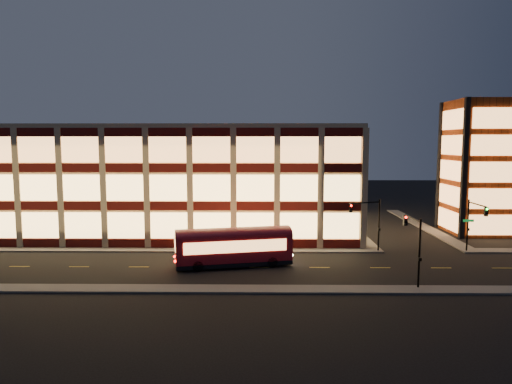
{
  "coord_description": "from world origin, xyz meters",
  "views": [
    {
      "loc": [
        10.22,
        -50.16,
        12.33
      ],
      "look_at": [
        9.51,
        8.0,
        6.01
      ],
      "focal_mm": 32.0,
      "sensor_mm": 36.0,
      "label": 1
    }
  ],
  "objects": [
    {
      "name": "sidewalk_office_east",
      "position": [
        23.0,
        17.0,
        0.07
      ],
      "size": [
        2.0,
        30.0,
        0.15
      ],
      "primitive_type": "cube",
      "color": "#514F4C",
      "rests_on": "ground"
    },
    {
      "name": "sidewalk_tower_west",
      "position": [
        34.0,
        17.0,
        0.07
      ],
      "size": [
        2.0,
        30.0,
        0.15
      ],
      "primitive_type": "cube",
      "color": "#514F4C",
      "rests_on": "ground"
    },
    {
      "name": "traffic_signal_near",
      "position": [
        23.5,
        -11.03,
        4.13
      ],
      "size": [
        0.32,
        4.45,
        6.0
      ],
      "color": "black",
      "rests_on": "ground"
    },
    {
      "name": "sidewalk_near",
      "position": [
        0.0,
        -13.0,
        0.07
      ],
      "size": [
        100.0,
        2.0,
        0.15
      ],
      "primitive_type": "cube",
      "color": "#514F4C",
      "rests_on": "ground"
    },
    {
      "name": "traffic_signal_right",
      "position": [
        33.5,
        -0.62,
        4.1
      ],
      "size": [
        1.2,
        4.37,
        6.0
      ],
      "color": "black",
      "rests_on": "ground"
    },
    {
      "name": "trolley_bus",
      "position": [
        7.43,
        -5.5,
        2.16
      ],
      "size": [
        11.84,
        5.32,
        3.89
      ],
      "rotation": [
        0.0,
        0.0,
        0.22
      ],
      "color": "maroon",
      "rests_on": "ground"
    },
    {
      "name": "office_building",
      "position": [
        -2.91,
        16.91,
        7.25
      ],
      "size": [
        50.45,
        30.45,
        14.5
      ],
      "color": "tan",
      "rests_on": "ground"
    },
    {
      "name": "sidewalk_office_south",
      "position": [
        -3.0,
        1.0,
        0.07
      ],
      "size": [
        54.0,
        2.0,
        0.15
      ],
      "primitive_type": "cube",
      "color": "#514F4C",
      "rests_on": "ground"
    },
    {
      "name": "traffic_signal_far",
      "position": [
        22.21,
        0.24,
        4.11
      ],
      "size": [
        3.79,
        1.87,
        6.0
      ],
      "color": "black",
      "rests_on": "ground"
    },
    {
      "name": "ground",
      "position": [
        0.0,
        0.0,
        0.0
      ],
      "size": [
        200.0,
        200.0,
        0.0
      ],
      "primitive_type": "plane",
      "color": "black",
      "rests_on": "ground"
    },
    {
      "name": "stair_tower",
      "position": [
        39.95,
        11.95,
        8.99
      ],
      "size": [
        8.6,
        8.6,
        18.0
      ],
      "color": "#8C3814",
      "rests_on": "ground"
    }
  ]
}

